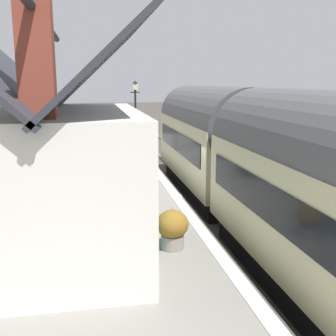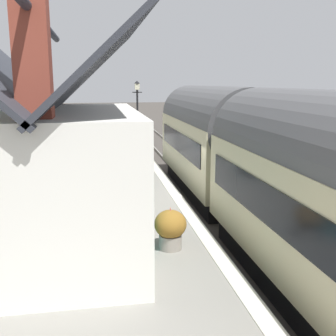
{
  "view_description": "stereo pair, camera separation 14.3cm",
  "coord_description": "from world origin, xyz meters",
  "px_view_note": "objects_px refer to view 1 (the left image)",
  "views": [
    {
      "loc": [
        -12.95,
        3.82,
        4.47
      ],
      "look_at": [
        -0.58,
        1.5,
        1.82
      ],
      "focal_mm": 43.77,
      "sensor_mm": 36.0,
      "label": 1
    },
    {
      "loc": [
        -12.98,
        3.68,
        4.47
      ],
      "look_at": [
        -0.58,
        1.5,
        1.82
      ],
      "focal_mm": 43.77,
      "sensor_mm": 36.0,
      "label": 2
    }
  ],
  "objects_px": {
    "bench_platform_end": "(113,169)",
    "lamp_post_platform": "(135,103)",
    "planter_edge_far": "(72,145)",
    "planter_edge_near": "(172,228)",
    "planter_bench_left": "(55,142)",
    "bench_by_lamp": "(103,152)",
    "bench_near_building": "(100,141)",
    "station_building": "(54,174)",
    "train": "(248,157)"
  },
  "relations": [
    {
      "from": "train",
      "to": "lamp_post_platform",
      "type": "height_order",
      "value": "lamp_post_platform"
    },
    {
      "from": "planter_bench_left",
      "to": "planter_edge_near",
      "type": "height_order",
      "value": "planter_edge_near"
    },
    {
      "from": "train",
      "to": "bench_by_lamp",
      "type": "height_order",
      "value": "train"
    },
    {
      "from": "planter_bench_left",
      "to": "lamp_post_platform",
      "type": "bearing_deg",
      "value": -124.39
    },
    {
      "from": "train",
      "to": "bench_platform_end",
      "type": "relative_size",
      "value": 11.75
    },
    {
      "from": "train",
      "to": "planter_edge_far",
      "type": "bearing_deg",
      "value": 27.33
    },
    {
      "from": "station_building",
      "to": "planter_edge_near",
      "type": "bearing_deg",
      "value": -101.49
    },
    {
      "from": "bench_platform_end",
      "to": "planter_edge_far",
      "type": "height_order",
      "value": "bench_platform_end"
    },
    {
      "from": "station_building",
      "to": "bench_platform_end",
      "type": "relative_size",
      "value": 4.45
    },
    {
      "from": "station_building",
      "to": "bench_near_building",
      "type": "xyz_separation_m",
      "value": [
        13.78,
        -1.27,
        -1.22
      ]
    },
    {
      "from": "bench_by_lamp",
      "to": "lamp_post_platform",
      "type": "height_order",
      "value": "lamp_post_platform"
    },
    {
      "from": "bench_by_lamp",
      "to": "planter_bench_left",
      "type": "xyz_separation_m",
      "value": [
        5.31,
        2.6,
        -0.21
      ]
    },
    {
      "from": "bench_near_building",
      "to": "planter_edge_far",
      "type": "distance_m",
      "value": 1.53
    },
    {
      "from": "bench_by_lamp",
      "to": "planter_edge_far",
      "type": "distance_m",
      "value": 4.21
    },
    {
      "from": "bench_near_building",
      "to": "bench_by_lamp",
      "type": "bearing_deg",
      "value": -179.51
    },
    {
      "from": "bench_near_building",
      "to": "planter_bench_left",
      "type": "relative_size",
      "value": 1.51
    },
    {
      "from": "planter_bench_left",
      "to": "planter_edge_far",
      "type": "bearing_deg",
      "value": -142.6
    },
    {
      "from": "bench_platform_end",
      "to": "planter_edge_near",
      "type": "height_order",
      "value": "planter_edge_near"
    },
    {
      "from": "planter_edge_near",
      "to": "lamp_post_platform",
      "type": "distance_m",
      "value": 13.07
    },
    {
      "from": "bench_platform_end",
      "to": "planter_bench_left",
      "type": "height_order",
      "value": "bench_platform_end"
    },
    {
      "from": "bench_by_lamp",
      "to": "bench_platform_end",
      "type": "bearing_deg",
      "value": -176.12
    },
    {
      "from": "planter_bench_left",
      "to": "bench_near_building",
      "type": "bearing_deg",
      "value": -122.21
    },
    {
      "from": "planter_edge_far",
      "to": "planter_edge_near",
      "type": "relative_size",
      "value": 1.07
    },
    {
      "from": "train",
      "to": "bench_by_lamp",
      "type": "bearing_deg",
      "value": 30.29
    },
    {
      "from": "train",
      "to": "bench_platform_end",
      "type": "height_order",
      "value": "train"
    },
    {
      "from": "bench_by_lamp",
      "to": "planter_edge_near",
      "type": "xyz_separation_m",
      "value": [
        -10.6,
        -1.21,
        0.02
      ]
    },
    {
      "from": "bench_platform_end",
      "to": "lamp_post_platform",
      "type": "distance_m",
      "value": 6.83
    },
    {
      "from": "bench_platform_end",
      "to": "bench_near_building",
      "type": "bearing_deg",
      "value": 2.26
    },
    {
      "from": "train",
      "to": "lamp_post_platform",
      "type": "xyz_separation_m",
      "value": [
        9.57,
        2.44,
        1.2
      ]
    },
    {
      "from": "planter_edge_far",
      "to": "lamp_post_platform",
      "type": "relative_size",
      "value": 0.28
    },
    {
      "from": "station_building",
      "to": "lamp_post_platform",
      "type": "xyz_separation_m",
      "value": [
        12.37,
        -3.12,
        0.9
      ]
    },
    {
      "from": "bench_platform_end",
      "to": "lamp_post_platform",
      "type": "height_order",
      "value": "lamp_post_platform"
    },
    {
      "from": "station_building",
      "to": "planter_bench_left",
      "type": "height_order",
      "value": "station_building"
    },
    {
      "from": "train",
      "to": "bench_platform_end",
      "type": "xyz_separation_m",
      "value": [
        3.25,
        3.98,
        -0.91
      ]
    },
    {
      "from": "bench_by_lamp",
      "to": "lamp_post_platform",
      "type": "relative_size",
      "value": 0.38
    },
    {
      "from": "train",
      "to": "bench_platform_end",
      "type": "bearing_deg",
      "value": 50.72
    },
    {
      "from": "bench_by_lamp",
      "to": "bench_near_building",
      "type": "bearing_deg",
      "value": 0.49
    },
    {
      "from": "train",
      "to": "planter_edge_near",
      "type": "relative_size",
      "value": 16.94
    },
    {
      "from": "bench_platform_end",
      "to": "lamp_post_platform",
      "type": "xyz_separation_m",
      "value": [
        6.31,
        -1.54,
        2.12
      ]
    },
    {
      "from": "bench_by_lamp",
      "to": "bench_near_building",
      "type": "distance_m",
      "value": 3.69
    },
    {
      "from": "planter_edge_far",
      "to": "lamp_post_platform",
      "type": "xyz_separation_m",
      "value": [
        -1.62,
        -3.35,
        2.33
      ]
    },
    {
      "from": "bench_near_building",
      "to": "bench_platform_end",
      "type": "bearing_deg",
      "value": -177.74
    },
    {
      "from": "planter_bench_left",
      "to": "station_building",
      "type": "bearing_deg",
      "value": -175.17
    },
    {
      "from": "planter_edge_near",
      "to": "planter_edge_far",
      "type": "bearing_deg",
      "value": 10.7
    },
    {
      "from": "planter_edge_far",
      "to": "planter_edge_near",
      "type": "xyz_separation_m",
      "value": [
        -14.51,
        -2.74,
        0.23
      ]
    },
    {
      "from": "bench_near_building",
      "to": "planter_bench_left",
      "type": "distance_m",
      "value": 3.04
    },
    {
      "from": "bench_by_lamp",
      "to": "bench_platform_end",
      "type": "height_order",
      "value": "same"
    },
    {
      "from": "train",
      "to": "lamp_post_platform",
      "type": "relative_size",
      "value": 4.43
    },
    {
      "from": "planter_edge_near",
      "to": "train",
      "type": "bearing_deg",
      "value": -42.5
    },
    {
      "from": "planter_edge_near",
      "to": "station_building",
      "type": "bearing_deg",
      "value": 78.51
    }
  ]
}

